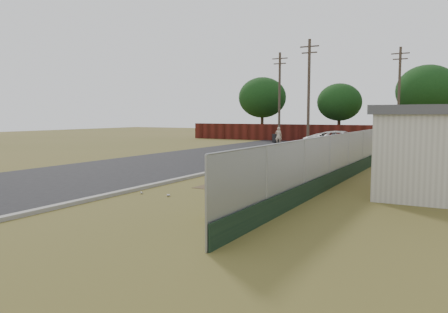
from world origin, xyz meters
The scene contains 12 objects.
ground centered at (0.00, 0.00, 0.00)m, with size 120.00×120.00×0.00m, color brown.
street centered at (-6.76, 8.05, 0.02)m, with size 15.10×60.00×0.12m.
chainlink_fence centered at (3.12, 1.03, 0.80)m, with size 0.10×27.06×2.02m.
privacy_fence centered at (-6.00, 25.00, 0.90)m, with size 30.00×0.12×1.80m, color #49140F.
utility_poles centered at (-3.67, 20.67, 4.69)m, with size 12.60×8.24×9.00m.
horizon_trees centered at (0.84, 23.56, 4.63)m, with size 33.32×31.94×7.78m.
fire_hydrant centered at (1.76, -9.54, 0.36)m, with size 0.35×0.34×0.77m.
mailbox centered at (-2.60, -0.36, 0.84)m, with size 0.27×0.46×1.07m.
pickup_truck centered at (-0.50, 13.65, 0.80)m, with size 2.64×5.72×1.59m, color silver.
pedestrian centered at (-7.67, 18.59, 0.84)m, with size 0.61×0.40×1.68m, color #C6AD91.
trash_bin centered at (-9.07, 21.33, 0.46)m, with size 0.76×0.81×0.89m.
scattered_litter centered at (0.02, -3.31, 0.04)m, with size 4.61×12.48×0.07m.
Camera 1 is at (7.60, -19.36, 2.78)m, focal length 35.00 mm.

